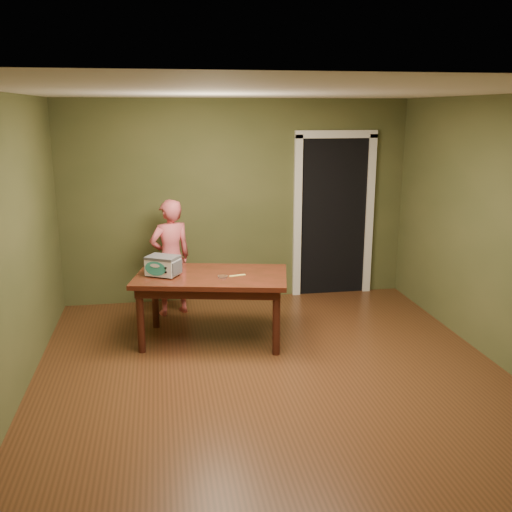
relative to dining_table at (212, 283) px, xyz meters
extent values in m
plane|color=#542E18|center=(0.48, -1.07, -0.65)|extent=(5.00, 5.00, 0.00)
cube|color=brown|center=(0.48, 1.43, 0.65)|extent=(4.50, 0.02, 2.60)
cube|color=brown|center=(0.48, -3.57, 0.65)|extent=(4.50, 0.02, 2.60)
cube|color=brown|center=(-1.77, -1.07, 0.65)|extent=(0.02, 5.00, 2.60)
cube|color=brown|center=(2.73, -1.07, 0.65)|extent=(0.02, 5.00, 2.60)
cube|color=white|center=(0.48, -1.07, 1.95)|extent=(4.50, 5.00, 0.02)
cube|color=black|center=(1.78, 1.73, 0.40)|extent=(0.90, 0.60, 2.10)
cube|color=black|center=(1.78, 1.42, 0.40)|extent=(0.90, 0.02, 2.10)
cube|color=white|center=(1.28, 1.40, 0.40)|extent=(0.10, 0.06, 2.20)
cube|color=white|center=(2.28, 1.40, 0.40)|extent=(0.10, 0.06, 2.20)
cube|color=white|center=(1.78, 1.40, 1.50)|extent=(1.10, 0.06, 0.10)
cube|color=#37180C|center=(0.00, 0.00, 0.07)|extent=(1.75, 1.22, 0.05)
cube|color=#38160E|center=(0.00, 0.00, 0.00)|extent=(1.61, 1.07, 0.10)
cylinder|color=#38160E|center=(-0.76, -0.20, -0.30)|extent=(0.08, 0.08, 0.70)
cylinder|color=#38160E|center=(-0.61, 0.49, -0.30)|extent=(0.08, 0.08, 0.70)
cylinder|color=#38160E|center=(0.61, -0.49, -0.30)|extent=(0.08, 0.08, 0.70)
cylinder|color=#38160E|center=(0.76, 0.20, -0.30)|extent=(0.08, 0.08, 0.70)
cylinder|color=#4C4F54|center=(-0.66, 0.03, 0.11)|extent=(0.02, 0.02, 0.01)
cylinder|color=#4C4F54|center=(-0.58, 0.18, 0.11)|extent=(0.02, 0.02, 0.01)
cylinder|color=#4C4F54|center=(-0.43, -0.10, 0.11)|extent=(0.02, 0.02, 0.01)
cylinder|color=#4C4F54|center=(-0.35, 0.05, 0.11)|extent=(0.02, 0.02, 0.01)
cube|color=white|center=(-0.51, 0.04, 0.20)|extent=(0.39, 0.36, 0.18)
cube|color=#4C4F54|center=(-0.51, 0.04, 0.30)|extent=(0.40, 0.36, 0.03)
cube|color=#4C4F54|center=(-0.65, 0.12, 0.20)|extent=(0.11, 0.19, 0.14)
cube|color=#4C4F54|center=(-0.36, -0.04, 0.20)|extent=(0.11, 0.19, 0.14)
ellipsoid|color=teal|center=(-0.59, -0.05, 0.20)|extent=(0.21, 0.13, 0.15)
cylinder|color=black|center=(-0.48, -0.11, 0.22)|extent=(0.02, 0.02, 0.02)
cylinder|color=black|center=(-0.48, -0.11, 0.18)|extent=(0.02, 0.02, 0.02)
cylinder|color=silver|center=(0.11, -0.14, 0.11)|extent=(0.10, 0.10, 0.02)
cylinder|color=#432616|center=(0.11, -0.14, 0.12)|extent=(0.09, 0.09, 0.01)
cube|color=#FFF36E|center=(0.27, -0.10, 0.10)|extent=(0.18, 0.06, 0.01)
imported|color=#D95962|center=(-0.41, 0.94, 0.06)|extent=(0.61, 0.51, 1.43)
camera|label=1|loc=(-0.51, -5.84, 1.80)|focal=40.00mm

